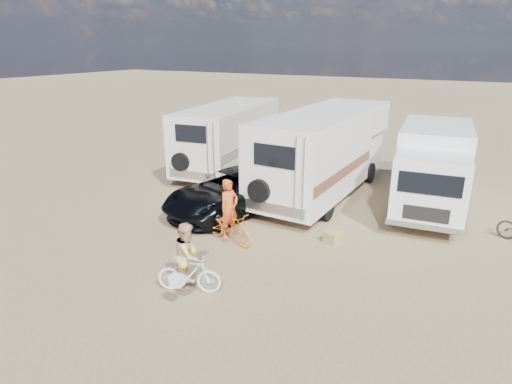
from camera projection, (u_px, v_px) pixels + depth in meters
The scene contains 11 objects.
ground at pixel (228, 260), 11.83m from camera, with size 140.00×140.00×0.00m, color #947C58.
rv_main at pixel (324, 154), 16.57m from camera, with size 2.57×8.16×3.26m, color silver, non-canonical shape.
rv_left at pixel (229, 139), 19.86m from camera, with size 2.43×6.93×3.00m, color beige, non-canonical shape.
box_truck at pixel (432, 170), 15.08m from camera, with size 2.34×6.11×2.90m, color white, non-canonical shape.
dark_suv at pixel (233, 191), 15.11m from camera, with size 2.42×5.26×1.46m, color black.
bike_man at pixel (230, 227), 12.80m from camera, with size 0.62×1.78×0.94m, color orange.
bike_woman at pixel (189, 274), 10.19m from camera, with size 0.44×1.56×0.94m, color silver.
rider_man at pixel (229, 214), 12.67m from camera, with size 0.65×0.42×1.77m, color #D4511B.
rider_woman at pixel (188, 262), 10.08m from camera, with size 0.78×0.61×1.60m, color #DBAC82.
cooler at pixel (261, 199), 15.85m from camera, with size 0.55×0.40×0.44m, color #256483.
crate at pixel (333, 237), 12.82m from camera, with size 0.45×0.45×0.36m, color #92854C.
Camera 1 is at (5.71, -8.94, 5.63)m, focal length 30.18 mm.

